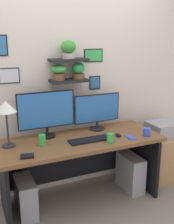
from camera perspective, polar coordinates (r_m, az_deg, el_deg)
ground_plane at (r=3.28m, az=-1.31°, el=-17.92°), size 8.00×8.00×0.00m
back_wall_assembly at (r=3.17m, az=-4.55°, el=7.31°), size 4.40×0.24×2.70m
desk at (r=3.06m, az=-1.78°, el=-8.86°), size 1.75×0.68×0.75m
monitor_left at (r=2.95m, az=-8.47°, el=-0.00°), size 0.62×0.18×0.50m
monitor_right at (r=3.17m, az=2.10°, el=0.35°), size 0.56×0.18×0.42m
keyboard at (r=2.88m, az=0.50°, el=-5.83°), size 0.44×0.14×0.02m
computer_mouse at (r=3.02m, az=6.52°, el=-4.77°), size 0.06×0.09×0.03m
desk_lamp at (r=2.73m, az=-16.49°, el=0.42°), size 0.20×0.20×0.46m
cell_phone at (r=3.00m, az=8.99°, el=-5.23°), size 0.08×0.14×0.01m
coffee_mug at (r=3.07m, az=12.28°, el=-4.11°), size 0.08×0.08×0.09m
pen_cup at (r=2.82m, az=4.85°, el=-5.45°), size 0.07×0.07×0.10m
scissors_tray at (r=2.57m, az=-12.33°, el=-8.95°), size 0.13×0.10×0.02m
water_cup at (r=2.79m, az=-9.32°, el=-5.74°), size 0.07×0.07×0.11m
drawer_cabinet at (r=3.78m, az=15.24°, el=-8.70°), size 0.44×0.50×0.58m
printer at (r=3.65m, az=15.65°, el=-3.35°), size 0.38×0.34×0.17m
computer_tower_left at (r=3.05m, az=-12.67°, el=-16.80°), size 0.18×0.40×0.39m
computer_tower_right at (r=3.43m, az=9.01°, el=-12.30°), size 0.18×0.40×0.43m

